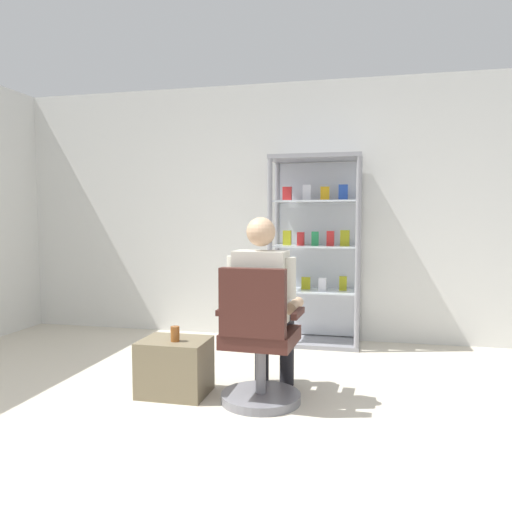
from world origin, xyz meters
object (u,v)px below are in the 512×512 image
at_px(display_cabinet_main, 316,249).
at_px(seated_shopkeeper, 265,299).
at_px(office_chair, 259,348).
at_px(storage_crate, 175,367).
at_px(tea_glass, 175,334).

relative_size(display_cabinet_main, seated_shopkeeper, 1.47).
bearing_deg(display_cabinet_main, office_chair, -96.30).
xyz_separation_m(storage_crate, tea_glass, (0.02, -0.05, 0.26)).
bearing_deg(storage_crate, tea_glass, -63.03).
distance_m(office_chair, tea_glass, 0.62).
bearing_deg(seated_shopkeeper, storage_crate, -171.47).
relative_size(storage_crate, tea_glass, 4.44).
bearing_deg(display_cabinet_main, tea_glass, -114.72).
relative_size(office_chair, tea_glass, 8.84).
distance_m(display_cabinet_main, seated_shopkeeper, 1.66).
height_order(office_chair, storage_crate, office_chair).
height_order(display_cabinet_main, seated_shopkeeper, display_cabinet_main).
distance_m(display_cabinet_main, office_chair, 1.89).
bearing_deg(office_chair, tea_glass, 178.26).
bearing_deg(office_chair, seated_shopkeeper, 87.21).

